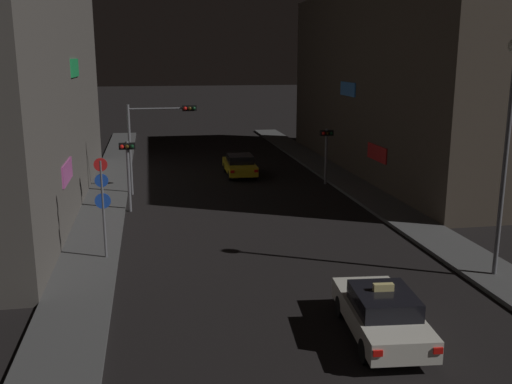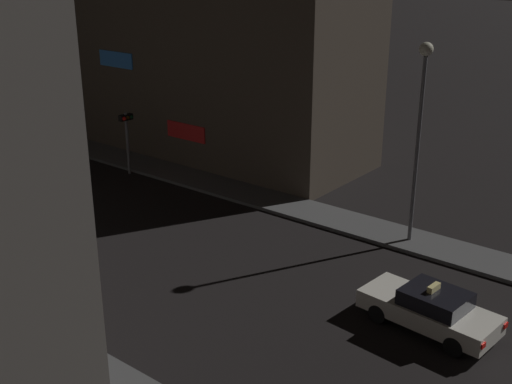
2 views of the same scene
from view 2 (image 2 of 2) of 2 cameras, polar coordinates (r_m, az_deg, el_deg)
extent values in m
cube|color=#4C4C4C|center=(36.89, -8.81, 2.10)|extent=(2.26, 53.28, 0.16)
cube|color=#473D33|center=(41.62, -8.27, 12.70)|extent=(7.25, 27.35, 12.15)
cube|color=red|center=(36.02, -6.16, 5.27)|extent=(0.08, 2.80, 0.90)
cube|color=#337FE5|center=(39.29, -12.18, 11.29)|extent=(0.08, 2.80, 0.90)
cube|color=silver|center=(22.01, 14.86, -10.08)|extent=(2.21, 4.55, 0.60)
cube|color=black|center=(21.66, 15.46, -8.99)|extent=(1.76, 2.12, 0.50)
cube|color=red|center=(20.58, 19.29, -12.59)|extent=(0.24, 0.08, 0.16)
cube|color=red|center=(21.79, 21.03, -10.87)|extent=(0.24, 0.08, 0.16)
cylinder|color=black|center=(22.14, 10.65, -10.42)|extent=(0.28, 0.66, 0.64)
cylinder|color=black|center=(23.34, 12.86, -8.88)|extent=(0.28, 0.66, 0.64)
cylinder|color=black|center=(21.04, 16.96, -12.81)|extent=(0.28, 0.66, 0.64)
cylinder|color=black|center=(22.30, 18.92, -11.02)|extent=(0.28, 0.66, 0.64)
cube|color=#F4E08C|center=(21.54, 15.31, -8.09)|extent=(0.57, 0.23, 0.20)
cube|color=yellow|center=(36.35, -20.41, 1.64)|extent=(1.89, 4.43, 0.60)
cube|color=black|center=(36.02, -20.35, 2.40)|extent=(1.62, 2.01, 0.50)
cube|color=red|center=(34.12, -19.59, 0.73)|extent=(0.24, 0.06, 0.16)
cube|color=red|center=(34.85, -17.51, 1.38)|extent=(0.24, 0.06, 0.16)
cylinder|color=black|center=(37.94, -20.38, 1.93)|extent=(0.23, 0.64, 0.64)
cylinder|color=black|center=(34.94, -20.32, 0.39)|extent=(0.23, 0.64, 0.64)
cylinder|color=black|center=(35.69, -18.13, 1.07)|extent=(0.23, 0.64, 0.64)
cylinder|color=slate|center=(35.97, -11.18, 4.19)|extent=(0.16, 0.16, 3.42)
cube|color=black|center=(35.60, -11.34, 6.44)|extent=(0.80, 0.28, 0.32)
sphere|color=red|center=(35.31, -11.46, 6.32)|extent=(0.20, 0.20, 0.20)
sphere|color=#3F2D0C|center=(35.47, -11.16, 6.40)|extent=(0.20, 0.20, 0.20)
sphere|color=#0C3319|center=(35.62, -10.86, 6.48)|extent=(0.20, 0.20, 0.20)
cylinder|color=slate|center=(20.11, -16.01, -8.63)|extent=(0.10, 0.10, 3.77)
cylinder|color=red|center=(19.33, -16.47, -4.14)|extent=(0.50, 0.03, 0.50)
cylinder|color=blue|center=(19.58, -16.29, -5.75)|extent=(0.50, 0.03, 0.50)
cylinder|color=blue|center=(19.93, -16.07, -7.77)|extent=(0.59, 0.03, 0.59)
cylinder|color=slate|center=(26.78, 13.92, 3.38)|extent=(0.16, 0.16, 7.60)
sphere|color=#EAE5C6|center=(25.92, 14.70, 12.01)|extent=(0.54, 0.54, 0.54)
camera|label=1|loc=(14.11, 65.57, -8.00)|focal=40.54mm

